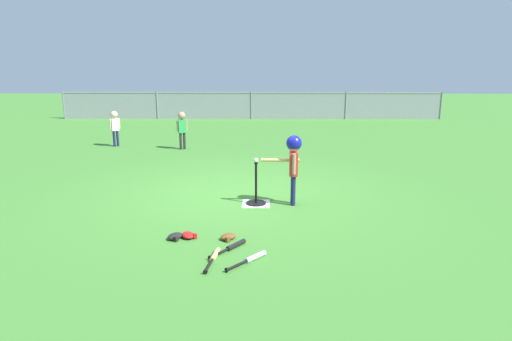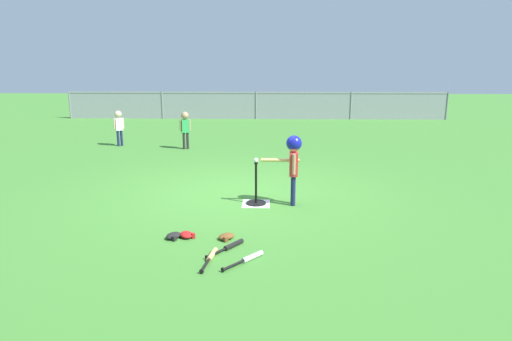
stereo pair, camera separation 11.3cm
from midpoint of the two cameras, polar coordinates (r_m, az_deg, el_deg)
ground_plane at (r=7.54m, az=-3.15°, el=-3.04°), size 60.00×60.00×0.00m
home_plate at (r=6.97m, az=-0.46°, el=-4.37°), size 0.44×0.44×0.01m
batting_tee at (r=6.94m, az=-0.47°, el=-3.56°), size 0.32×0.32×0.68m
baseball_on_tee at (r=6.79m, az=-0.48°, el=1.36°), size 0.07×0.07×0.07m
batter_child at (r=6.77m, az=4.44°, el=1.95°), size 0.63×0.32×1.11m
fielder_deep_right at (r=11.71m, az=-10.00°, el=5.88°), size 0.28×0.20×1.00m
fielder_deep_left at (r=12.60m, az=-18.34°, el=5.87°), size 0.24×0.21×0.98m
spare_bat_silver at (r=4.99m, az=-1.24°, el=-11.50°), size 0.45×0.49×0.06m
spare_bat_wood at (r=5.05m, az=-6.23°, el=-11.26°), size 0.13×0.59×0.06m
spare_bat_black at (r=5.30m, az=-3.72°, el=-9.95°), size 0.42×0.54×0.06m
glove_by_plate at (r=5.69m, az=-9.45°, el=-8.39°), size 0.24×0.27×0.07m
glove_near_bats at (r=5.58m, az=-4.25°, el=-8.68°), size 0.27×0.27×0.07m
glove_tossed_aside at (r=5.69m, az=-11.17°, el=-8.49°), size 0.25×0.27×0.07m
outfield_fence at (r=18.53m, az=-0.81°, el=8.69°), size 16.06×0.06×1.15m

